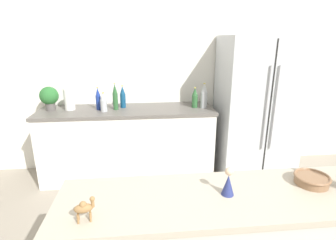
% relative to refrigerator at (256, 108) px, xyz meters
% --- Properties ---
extents(wall_back, '(8.00, 0.06, 2.55)m').
position_rel_refrigerator_xyz_m(wall_back, '(-1.12, 0.40, 0.39)').
color(wall_back, white).
rests_on(wall_back, ground_plane).
extents(back_counter, '(2.14, 0.63, 0.90)m').
position_rel_refrigerator_xyz_m(back_counter, '(-1.63, 0.07, -0.43)').
color(back_counter, white).
rests_on(back_counter, ground_plane).
extents(refrigerator, '(0.93, 0.73, 1.77)m').
position_rel_refrigerator_xyz_m(refrigerator, '(0.00, 0.00, 0.00)').
color(refrigerator, silver).
rests_on(refrigerator, ground_plane).
extents(potted_plant, '(0.22, 0.22, 0.28)m').
position_rel_refrigerator_xyz_m(potted_plant, '(-2.55, 0.11, 0.18)').
color(potted_plant, '#595451').
rests_on(potted_plant, back_counter).
extents(paper_towel_roll, '(0.12, 0.12, 0.26)m').
position_rel_refrigerator_xyz_m(paper_towel_roll, '(-2.32, 0.11, 0.15)').
color(paper_towel_roll, white).
rests_on(paper_towel_roll, back_counter).
extents(back_bottle_0, '(0.06, 0.06, 0.27)m').
position_rel_refrigerator_xyz_m(back_bottle_0, '(-1.97, 0.08, 0.15)').
color(back_bottle_0, navy).
rests_on(back_bottle_0, back_counter).
extents(back_bottle_1, '(0.07, 0.07, 0.28)m').
position_rel_refrigerator_xyz_m(back_bottle_1, '(-1.68, 0.15, 0.15)').
color(back_bottle_1, navy).
rests_on(back_bottle_1, back_counter).
extents(back_bottle_2, '(0.06, 0.06, 0.33)m').
position_rel_refrigerator_xyz_m(back_bottle_2, '(-1.76, 0.06, 0.17)').
color(back_bottle_2, '#2D6033').
rests_on(back_bottle_2, back_counter).
extents(back_bottle_3, '(0.08, 0.08, 0.31)m').
position_rel_refrigerator_xyz_m(back_bottle_3, '(-0.68, 0.03, 0.16)').
color(back_bottle_3, '#B2B7BC').
rests_on(back_bottle_3, back_counter).
extents(back_bottle_4, '(0.08, 0.08, 0.23)m').
position_rel_refrigerator_xyz_m(back_bottle_4, '(-1.89, -0.02, 0.12)').
color(back_bottle_4, '#B2B7BC').
rests_on(back_bottle_4, back_counter).
extents(back_bottle_5, '(0.07, 0.07, 0.25)m').
position_rel_refrigerator_xyz_m(back_bottle_5, '(-0.79, 0.06, 0.14)').
color(back_bottle_5, '#2D6033').
rests_on(back_bottle_5, back_counter).
extents(fruit_bowl, '(0.20, 0.20, 0.06)m').
position_rel_refrigerator_xyz_m(fruit_bowl, '(-0.48, -1.84, 0.07)').
color(fruit_bowl, '#8C6647').
rests_on(fruit_bowl, bar_counter).
extents(camel_figurine, '(0.10, 0.06, 0.12)m').
position_rel_refrigerator_xyz_m(camel_figurine, '(-1.72, -2.03, 0.11)').
color(camel_figurine, olive).
rests_on(camel_figurine, bar_counter).
extents(wise_man_figurine_blue, '(0.07, 0.07, 0.16)m').
position_rel_refrigerator_xyz_m(wise_man_figurine_blue, '(-1.00, -1.89, 0.11)').
color(wise_man_figurine_blue, navy).
rests_on(wise_man_figurine_blue, bar_counter).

